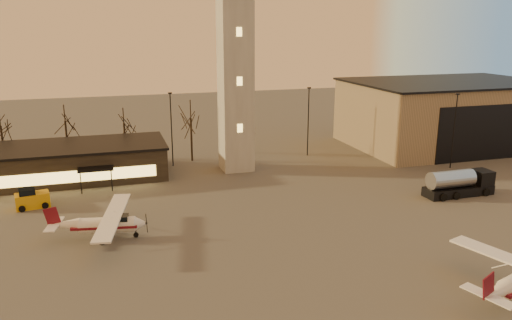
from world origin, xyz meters
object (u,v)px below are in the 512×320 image
Objects in this scene: service_cart at (32,200)px; fuel_truck at (458,185)px; cessna_rear at (109,227)px; terminal at (63,162)px; hangar at (447,113)px; control_tower at (235,45)px.

fuel_truck is at bearing -22.30° from service_cart.
service_cart is (-7.73, 10.73, -0.31)m from cessna_rear.
cessna_rear is (5.15, -20.77, -1.04)m from terminal.
terminal is at bearing 65.31° from service_cart.
hangar reaches higher than fuel_truck.
fuel_truck is (-14.59, -21.84, -3.96)m from hangar.
hangar reaches higher than cessna_rear.
service_cart is (-60.58, -12.04, -4.34)m from hangar.
fuel_truck is (38.26, 0.93, 0.08)m from cessna_rear.
control_tower is 26.24m from terminal.
fuel_truck is at bearing 11.96° from cessna_rear.
hangar is 58.11m from terminal.
terminal is at bearing 154.91° from fuel_truck.
control_tower is at bearing 139.64° from fuel_truck.
service_cart is at bearing 167.45° from fuel_truck.
terminal reaches higher than cessna_rear.
control_tower reaches higher than cessna_rear.
fuel_truck is 47.02m from service_cart.
control_tower is 1.28× the size of terminal.
fuel_truck is at bearing -24.57° from terminal.
hangar is at bearing 6.31° from control_tower.
cessna_rear is 1.45× the size of fuel_truck.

